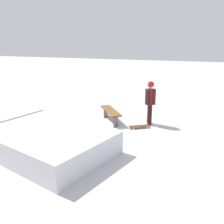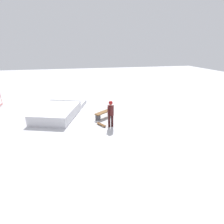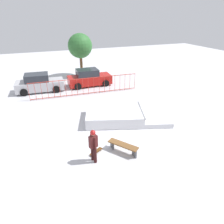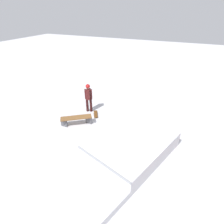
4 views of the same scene
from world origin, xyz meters
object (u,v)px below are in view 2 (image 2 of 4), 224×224
(skater, at_px, (111,112))
(skateboard, at_px, (101,124))
(skate_ramp, at_px, (59,111))
(park_bench, at_px, (104,113))

(skater, xyz_separation_m, skateboard, (0.28, 0.57, -0.93))
(skater, distance_m, skateboard, 1.13)
(skate_ramp, height_order, skater, skater)
(skate_ramp, xyz_separation_m, skateboard, (-2.60, -2.77, -0.24))
(skate_ramp, xyz_separation_m, skater, (-2.88, -3.34, 0.69))
(skate_ramp, distance_m, park_bench, 3.46)
(skateboard, bearing_deg, park_bench, 130.49)
(skateboard, relative_size, park_bench, 0.52)
(skate_ramp, bearing_deg, skateboard, -114.87)
(skater, bearing_deg, park_bench, 166.65)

